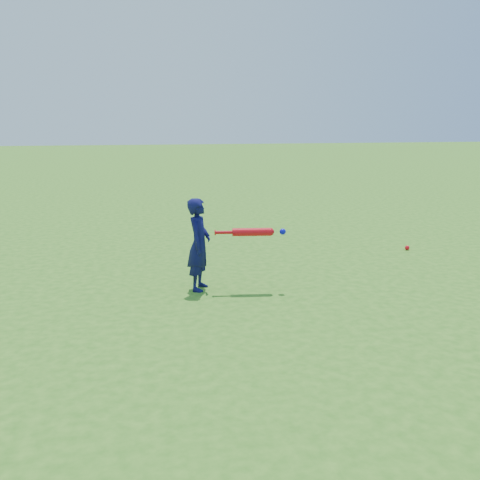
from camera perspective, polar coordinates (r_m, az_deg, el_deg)
The scene contains 4 objects.
ground at distance 7.05m, azimuth -5.94°, elevation -4.26°, with size 80.00×80.00×0.00m, color #32701A.
child at distance 6.52m, azimuth -4.39°, elevation -0.48°, with size 0.41×0.27×1.14m, color #0E0E44.
ground_ball_red at distance 9.02m, azimuth 17.40°, elevation -0.79°, with size 0.07×0.07×0.07m, color red.
bat_swing at distance 6.45m, azimuth 1.56°, elevation 0.86°, with size 0.86×0.19×0.10m.
Camera 1 is at (-0.65, -6.72, 2.05)m, focal length 40.00 mm.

